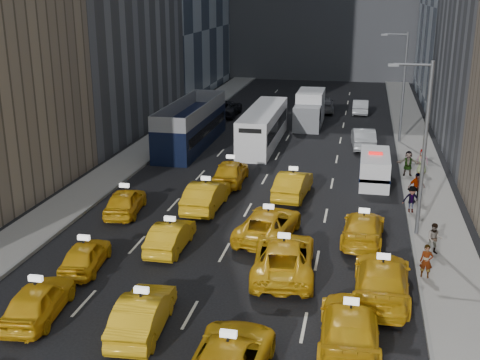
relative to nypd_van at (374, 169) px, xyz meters
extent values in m
plane|color=black|center=(-7.18, -20.69, -0.95)|extent=(160.00, 160.00, 0.00)
cube|color=gray|center=(-17.68, 4.31, -0.87)|extent=(3.00, 90.00, 0.15)
cube|color=gray|center=(3.32, 4.31, -0.87)|extent=(3.00, 90.00, 0.15)
cube|color=slate|center=(-16.23, 4.31, -0.86)|extent=(0.15, 90.00, 0.18)
cube|color=slate|center=(1.87, 4.31, -0.86)|extent=(0.15, 90.00, 0.18)
cylinder|color=#595B60|center=(2.12, -8.69, 3.55)|extent=(0.20, 0.20, 9.00)
cylinder|color=#595B60|center=(1.22, -8.69, 7.85)|extent=(1.80, 0.12, 0.12)
cube|color=slate|center=(0.32, -8.69, 7.80)|extent=(0.50, 0.22, 0.12)
cylinder|color=#595B60|center=(2.12, 11.31, 3.55)|extent=(0.20, 0.20, 9.00)
cylinder|color=#595B60|center=(1.22, 11.31, 7.85)|extent=(1.80, 0.12, 0.12)
cube|color=slate|center=(0.32, 11.31, 7.80)|extent=(0.50, 0.22, 0.12)
imported|color=gold|center=(-12.89, -20.04, -0.22)|extent=(2.17, 4.44, 1.46)
imported|color=gold|center=(-8.56, -20.15, -0.20)|extent=(1.92, 4.63, 1.49)
imported|color=gold|center=(-4.79, -22.32, -0.22)|extent=(2.65, 5.37, 1.46)
imported|color=gold|center=(-0.98, -19.54, -0.17)|extent=(2.29, 5.38, 1.55)
imported|color=gold|center=(-12.99, -15.71, -0.29)|extent=(2.03, 4.05, 1.32)
imported|color=gold|center=(-9.85, -12.84, -0.25)|extent=(1.49, 4.22, 1.39)
imported|color=gold|center=(-4.07, -14.33, -0.14)|extent=(3.22, 6.05, 1.62)
imported|color=gold|center=(0.21, -15.69, -0.13)|extent=(2.43, 5.69, 1.63)
imported|color=gold|center=(-13.90, -8.65, -0.22)|extent=(2.28, 4.49, 1.46)
imported|color=gold|center=(-9.60, -6.95, -0.13)|extent=(1.85, 5.00, 1.63)
imported|color=gold|center=(-5.37, -10.48, -0.20)|extent=(3.19, 5.67, 1.50)
imported|color=gold|center=(-0.61, -9.93, -0.23)|extent=(2.29, 5.05, 1.44)
imported|color=gold|center=(-9.25, -2.00, -0.15)|extent=(2.02, 4.74, 1.60)
imported|color=gold|center=(-4.91, -3.83, -0.15)|extent=(2.09, 4.97, 1.60)
cube|color=white|center=(0.00, 0.00, 0.03)|extent=(2.21, 5.01, 1.96)
cylinder|color=black|center=(-0.78, -1.55, -0.56)|extent=(0.28, 0.78, 0.78)
cylinder|color=black|center=(0.78, -1.55, -0.56)|extent=(0.28, 0.78, 0.78)
cylinder|color=black|center=(-0.78, 1.55, -0.56)|extent=(0.28, 0.78, 0.78)
cylinder|color=black|center=(0.78, 1.55, -0.56)|extent=(0.28, 0.78, 0.78)
cube|color=navy|center=(0.00, 0.00, -0.10)|extent=(2.25, 5.02, 0.22)
cube|color=red|center=(0.00, 0.00, 1.08)|extent=(0.91, 0.37, 0.14)
cube|color=black|center=(-14.46, 6.90, 0.83)|extent=(3.30, 12.36, 3.56)
cylinder|color=black|center=(-15.70, 1.68, -0.40)|extent=(0.28, 1.10, 1.10)
cylinder|color=black|center=(-13.22, 1.68, -0.40)|extent=(0.28, 1.10, 1.10)
cylinder|color=black|center=(-15.70, 12.13, -0.40)|extent=(0.28, 1.10, 1.10)
cylinder|color=black|center=(-13.22, 12.13, -0.40)|extent=(0.28, 1.10, 1.10)
cube|color=white|center=(-8.87, 8.58, 0.54)|extent=(2.77, 11.62, 2.98)
cylinder|color=black|center=(-9.92, 3.70, -0.40)|extent=(0.28, 1.10, 1.10)
cylinder|color=black|center=(-7.82, 3.70, -0.40)|extent=(0.28, 1.10, 1.10)
cylinder|color=black|center=(-9.92, 13.45, -0.40)|extent=(0.28, 1.10, 1.10)
cylinder|color=black|center=(-7.82, 13.45, -0.40)|extent=(0.28, 1.10, 1.10)
cube|color=white|center=(-5.84, 16.44, 0.62)|extent=(2.45, 6.90, 3.14)
cylinder|color=black|center=(-6.86, 13.91, -0.40)|extent=(0.28, 1.10, 1.10)
cylinder|color=black|center=(-4.81, 13.91, -0.40)|extent=(0.28, 1.10, 1.10)
cylinder|color=black|center=(-6.86, 18.98, -0.40)|extent=(0.28, 1.10, 1.10)
cylinder|color=black|center=(-4.81, 18.98, -0.40)|extent=(0.28, 1.10, 1.10)
imported|color=#B1B5B9|center=(-0.81, 9.17, -0.14)|extent=(2.10, 5.04, 1.62)
imported|color=black|center=(-14.50, 19.42, -0.18)|extent=(2.55, 5.52, 1.53)
imported|color=slate|center=(-5.06, 23.42, -0.18)|extent=(2.57, 5.47, 1.54)
imported|color=black|center=(-10.24, 21.37, -0.22)|extent=(2.07, 4.40, 1.46)
imported|color=#B1B4B9|center=(-1.24, 23.25, -0.22)|extent=(1.55, 4.41, 1.45)
imported|color=gray|center=(2.13, -13.74, -0.04)|extent=(0.60, 0.43, 1.52)
imported|color=gray|center=(2.72, -11.10, -0.03)|extent=(0.76, 0.44, 1.53)
imported|color=gray|center=(2.02, -5.56, -0.02)|extent=(1.02, 0.45, 1.55)
imported|color=gray|center=(2.40, -3.62, 0.09)|extent=(1.14, 0.80, 1.77)
imported|color=gray|center=(3.19, 2.29, 0.06)|extent=(0.92, 0.63, 1.72)
imported|color=gray|center=(2.23, 1.64, 0.06)|extent=(1.59, 0.49, 1.71)
camera|label=1|loc=(-1.01, -38.78, 11.34)|focal=45.00mm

